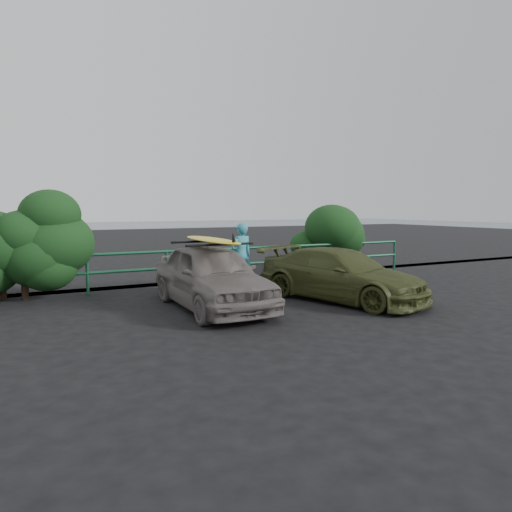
{
  "coord_description": "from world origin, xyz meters",
  "views": [
    {
      "loc": [
        -4.29,
        -6.8,
        2.16
      ],
      "look_at": [
        0.45,
        2.61,
        1.04
      ],
      "focal_mm": 32.0,
      "sensor_mm": 36.0,
      "label": 1
    }
  ],
  "objects_px": {
    "guardrail": "(202,267)",
    "sedan": "(212,276)",
    "olive_vehicle": "(341,275)",
    "surfboard": "(211,240)",
    "man": "(241,256)"
  },
  "relations": [
    {
      "from": "guardrail",
      "to": "sedan",
      "type": "bearing_deg",
      "value": -105.98
    },
    {
      "from": "olive_vehicle",
      "to": "surfboard",
      "type": "bearing_deg",
      "value": 150.5
    },
    {
      "from": "surfboard",
      "to": "guardrail",
      "type": "bearing_deg",
      "value": 73.49
    },
    {
      "from": "sedan",
      "to": "surfboard",
      "type": "height_order",
      "value": "surfboard"
    },
    {
      "from": "guardrail",
      "to": "man",
      "type": "xyz_separation_m",
      "value": [
        0.81,
        -0.79,
        0.36
      ]
    },
    {
      "from": "guardrail",
      "to": "surfboard",
      "type": "relative_size",
      "value": 5.08
    },
    {
      "from": "guardrail",
      "to": "surfboard",
      "type": "bearing_deg",
      "value": -105.98
    },
    {
      "from": "sedan",
      "to": "olive_vehicle",
      "type": "height_order",
      "value": "sedan"
    },
    {
      "from": "guardrail",
      "to": "sedan",
      "type": "relative_size",
      "value": 3.44
    },
    {
      "from": "surfboard",
      "to": "olive_vehicle",
      "type": "bearing_deg",
      "value": -11.51
    },
    {
      "from": "olive_vehicle",
      "to": "surfboard",
      "type": "distance_m",
      "value": 3.18
    },
    {
      "from": "sedan",
      "to": "guardrail",
      "type": "bearing_deg",
      "value": 73.49
    },
    {
      "from": "guardrail",
      "to": "sedan",
      "type": "xyz_separation_m",
      "value": [
        -0.78,
        -2.71,
        0.17
      ]
    },
    {
      "from": "sedan",
      "to": "surfboard",
      "type": "relative_size",
      "value": 1.48
    },
    {
      "from": "sedan",
      "to": "man",
      "type": "height_order",
      "value": "man"
    }
  ]
}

